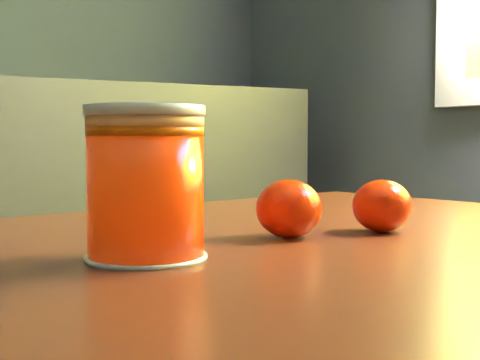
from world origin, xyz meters
TOP-DOWN VIEW (x-y plane):
  - table at (0.79, 0.11)m, footprint 1.01×0.79m
  - juice_glass at (0.67, 0.08)m, footprint 0.09×0.09m
  - orange_front at (0.81, 0.12)m, footprint 0.07×0.07m
  - orange_back at (0.91, 0.10)m, footprint 0.07×0.07m

SIDE VIEW (x-z plane):
  - table at x=0.79m, z-range 0.25..0.93m
  - orange_back at x=0.91m, z-range 0.68..0.73m
  - orange_front at x=0.81m, z-range 0.68..0.73m
  - juice_glass at x=0.67m, z-range 0.68..0.79m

